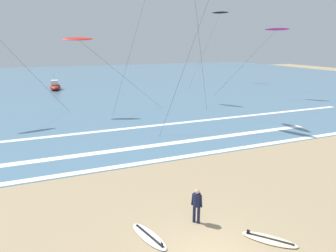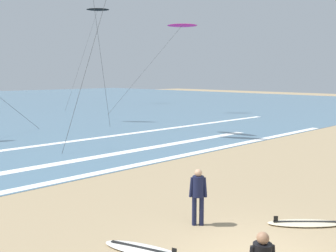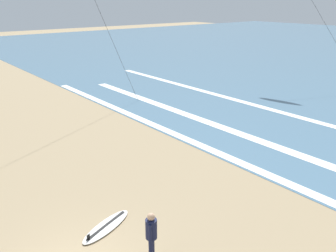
{
  "view_description": "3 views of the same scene",
  "coord_description": "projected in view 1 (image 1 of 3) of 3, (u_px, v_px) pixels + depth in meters",
  "views": [
    {
      "loc": [
        -4.31,
        -7.01,
        7.41
      ],
      "look_at": [
        0.55,
        5.63,
        3.43
      ],
      "focal_mm": 29.8,
      "sensor_mm": 36.0,
      "label": 1
    },
    {
      "loc": [
        -7.51,
        -4.76,
        4.17
      ],
      "look_at": [
        -1.04,
        1.81,
        2.98
      ],
      "focal_mm": 42.51,
      "sensor_mm": 36.0,
      "label": 2
    },
    {
      "loc": [
        6.97,
        -2.39,
        6.96
      ],
      "look_at": [
        -0.99,
        4.11,
        3.21
      ],
      "focal_mm": 37.2,
      "sensor_mm": 36.0,
      "label": 3
    }
  ],
  "objects": [
    {
      "name": "kite_black_high_right",
      "position": [
        220.0,
        13.0,
        53.53
      ],
      "size": [
        11.09,
        8.13,
        13.49
      ],
      "color": "black",
      "rests_on": "ground"
    },
    {
      "name": "surfboard_near_water",
      "position": [
        269.0,
        240.0,
        10.93
      ],
      "size": [
        1.91,
        1.9,
        0.25
      ],
      "color": "beige",
      "rests_on": "ground"
    },
    {
      "name": "wave_foam_shoreline",
      "position": [
        149.0,
        162.0,
        18.23
      ],
      "size": [
        43.87,
        0.52,
        0.01
      ],
      "primitive_type": "cube",
      "color": "white",
      "rests_on": "ocean_surface"
    },
    {
      "name": "wave_foam_mid_break",
      "position": [
        107.0,
        152.0,
        19.94
      ],
      "size": [
        36.03,
        0.68,
        0.01
      ],
      "primitive_type": "cube",
      "color": "white",
      "rests_on": "ocean_surface"
    },
    {
      "name": "kite_magenta_far_left",
      "position": [
        277.0,
        30.0,
        37.78
      ],
      "size": [
        8.19,
        5.75,
        9.59
      ],
      "color": "#CC2384",
      "rests_on": "ground"
    },
    {
      "name": "ocean_surface",
      "position": [
        83.0,
        81.0,
        57.96
      ],
      "size": [
        140.0,
        90.0,
        0.01
      ],
      "primitive_type": "cube",
      "color": "slate",
      "rests_on": "ground"
    },
    {
      "name": "surfboard_foreground_flat",
      "position": [
        149.0,
        236.0,
        11.12
      ],
      "size": [
        1.26,
        2.18,
        0.25
      ],
      "color": "silver",
      "rests_on": "ground"
    },
    {
      "name": "offshore_boat",
      "position": [
        55.0,
        86.0,
        47.48
      ],
      "size": [
        1.77,
        5.22,
        2.7
      ],
      "color": "maroon",
      "rests_on": "ground"
    },
    {
      "name": "kite_red_high_left",
      "position": [
        78.0,
        39.0,
        28.36
      ],
      "size": [
        10.77,
        1.81,
        8.16
      ],
      "color": "red",
      "rests_on": "ground"
    },
    {
      "name": "surfer_right_near",
      "position": [
        197.0,
        203.0,
        11.8
      ],
      "size": [
        0.41,
        0.43,
        1.6
      ],
      "color": "#141938",
      "rests_on": "ground"
    },
    {
      "name": "wave_foam_outer_break",
      "position": [
        133.0,
        128.0,
        25.66
      ],
      "size": [
        50.36,
        0.58,
        0.01
      ],
      "primitive_type": "cube",
      "color": "white",
      "rests_on": "ocean_surface"
    }
  ]
}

